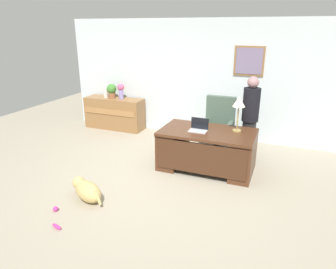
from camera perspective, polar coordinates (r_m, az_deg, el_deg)
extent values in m
plane|color=#9E937F|center=(5.33, -1.07, -8.64)|extent=(12.00, 12.00, 0.00)
cube|color=silver|center=(7.26, 6.98, 10.10)|extent=(7.00, 0.12, 2.70)
cube|color=olive|center=(6.95, 14.87, 13.09)|extent=(0.63, 0.03, 0.63)
cube|color=slate|center=(6.93, 14.85, 13.07)|extent=(0.55, 0.01, 0.55)
cube|color=#4C2B19|center=(5.56, 7.41, 0.45)|extent=(1.69, 0.98, 0.05)
cube|color=#4C2B19|center=(5.88, 0.98, -2.18)|extent=(0.36, 0.92, 0.69)
cube|color=#4C2B19|center=(5.58, 13.86, -3.99)|extent=(0.36, 0.92, 0.69)
cube|color=#412415|center=(5.27, 5.97, -4.52)|extent=(1.59, 0.04, 0.55)
cube|color=olive|center=(8.05, -9.90, 3.91)|extent=(1.53, 0.48, 0.79)
cube|color=#A16F40|center=(7.82, -10.88, 4.13)|extent=(1.43, 0.02, 0.14)
cube|color=#475B4C|center=(6.43, 9.06, -0.27)|extent=(0.60, 0.58, 0.18)
cylinder|color=black|center=(6.51, 8.96, -2.18)|extent=(0.10, 0.10, 0.28)
cylinder|color=black|center=(6.55, 8.90, -3.11)|extent=(0.52, 0.52, 0.05)
cube|color=#475B4C|center=(6.52, 9.75, 4.03)|extent=(0.60, 0.12, 0.70)
cube|color=#475B4C|center=(6.42, 6.90, 1.70)|extent=(0.08, 0.50, 0.22)
cube|color=#475B4C|center=(6.32, 11.45, 1.15)|extent=(0.08, 0.50, 0.22)
cylinder|color=#262323|center=(6.27, 14.65, -0.96)|extent=(0.26, 0.26, 0.79)
cylinder|color=black|center=(6.06, 15.22, 5.38)|extent=(0.32, 0.32, 0.64)
sphere|color=gray|center=(5.98, 15.58, 9.36)|extent=(0.22, 0.22, 0.22)
ellipsoid|color=tan|center=(4.87, -14.64, -10.23)|extent=(0.64, 0.51, 0.30)
sphere|color=tan|center=(5.08, -16.26, -8.61)|extent=(0.20, 0.20, 0.20)
cylinder|color=tan|center=(4.65, -12.91, -11.35)|extent=(0.15, 0.10, 0.21)
cube|color=#B2B5BA|center=(5.50, 5.60, 0.66)|extent=(0.32, 0.22, 0.01)
cube|color=black|center=(5.56, 5.95, 2.07)|extent=(0.32, 0.01, 0.21)
cylinder|color=#9E8447|center=(5.62, 12.68, 0.72)|extent=(0.16, 0.16, 0.02)
cylinder|color=#9E8447|center=(5.55, 12.85, 2.94)|extent=(0.02, 0.02, 0.43)
cone|color=silver|center=(5.48, 13.09, 6.00)|extent=(0.22, 0.22, 0.18)
cylinder|color=#9285CA|center=(7.82, -8.71, 7.38)|extent=(0.12, 0.12, 0.23)
sphere|color=#D15682|center=(7.78, -8.78, 8.71)|extent=(0.17, 0.17, 0.17)
cylinder|color=silver|center=(8.05, -11.51, 7.67)|extent=(0.11, 0.11, 0.26)
cylinder|color=brown|center=(7.96, -10.37, 7.19)|extent=(0.18, 0.18, 0.14)
sphere|color=#428333|center=(7.93, -10.45, 8.39)|extent=(0.24, 0.24, 0.24)
sphere|color=#D8338C|center=(4.81, -20.20, -12.86)|extent=(0.08, 0.08, 0.08)
ellipsoid|color=#D8338C|center=(4.46, -20.02, -15.79)|extent=(0.19, 0.10, 0.05)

